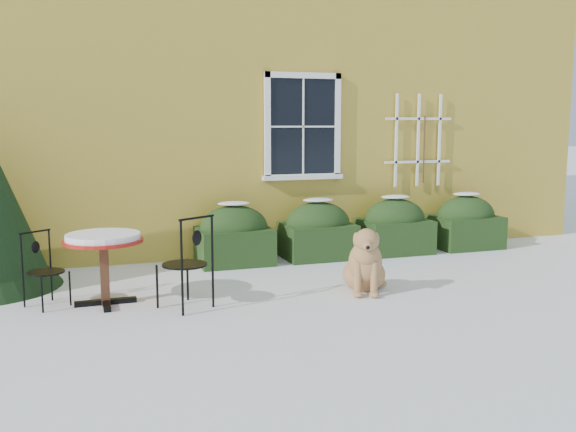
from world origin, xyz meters
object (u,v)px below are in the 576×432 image
object	(u,v)px
bistro_table	(103,245)
patio_chair_far	(44,269)
patio_chair_near	(187,262)
dog	(365,265)

from	to	relation	value
bistro_table	patio_chair_far	world-z (taller)	patio_chair_far
patio_chair_far	patio_chair_near	bearing A→B (deg)	-57.28
patio_chair_near	patio_chair_far	world-z (taller)	patio_chair_near
patio_chair_far	dog	distance (m)	3.69
patio_chair_far	dog	world-z (taller)	patio_chair_far
patio_chair_far	bistro_table	bearing A→B (deg)	-48.95
patio_chair_far	dog	xyz separation A→B (m)	(3.64, -0.61, -0.09)
bistro_table	dog	world-z (taller)	same
bistro_table	patio_chair_far	bearing A→B (deg)	166.30
patio_chair_near	patio_chair_far	bearing A→B (deg)	-52.25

